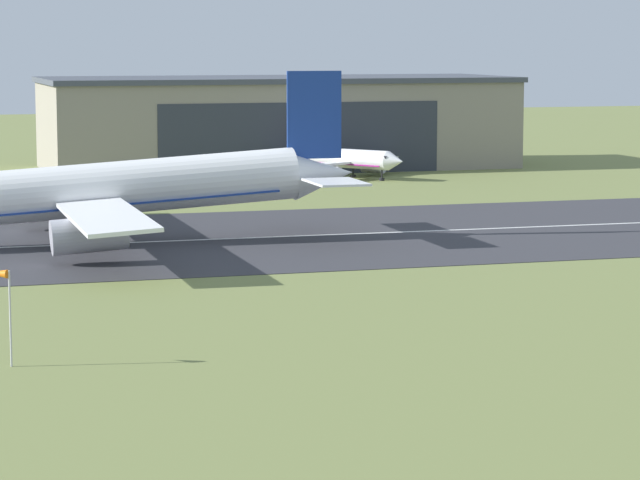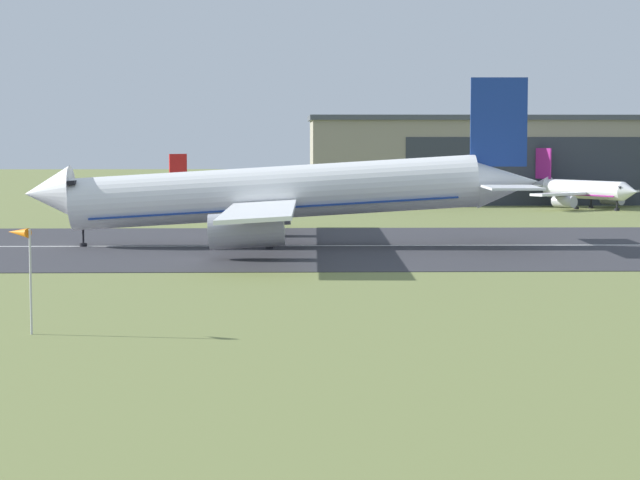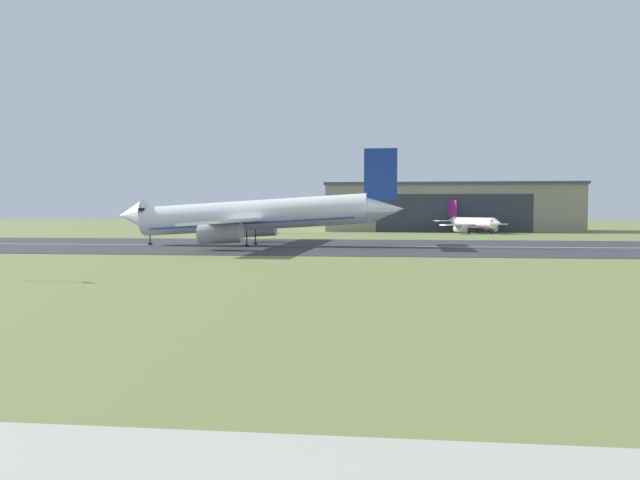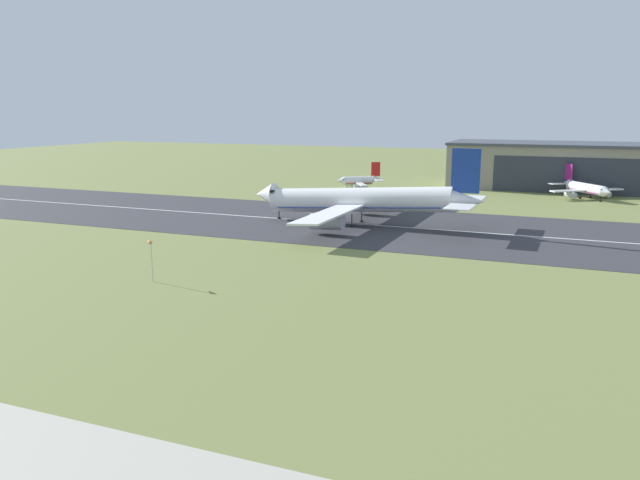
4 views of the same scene
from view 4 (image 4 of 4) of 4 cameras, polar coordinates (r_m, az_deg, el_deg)
ground_plane at (r=80.17m, az=19.21°, el=-8.56°), size 732.34×732.34×0.00m
runway_strip at (r=142.72m, az=20.60°, el=0.17°), size 492.34×52.65×0.06m
runway_centreline at (r=142.72m, az=20.60°, el=0.19°), size 443.10×0.70×0.01m
hangar_building at (r=233.19m, az=21.94°, el=6.30°), size 81.36×30.83×15.82m
airplane_landing at (r=148.35m, az=3.70°, el=3.61°), size 57.37×60.61×18.73m
airplane_parked_centre at (r=209.88m, az=23.12°, el=4.35°), size 22.55×22.33×10.04m
airplane_parked_east at (r=217.28m, az=3.58°, el=5.42°), size 17.10×20.62×9.21m
windsock_pole at (r=103.02m, az=-15.34°, el=-0.44°), size 1.84×1.56×6.68m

